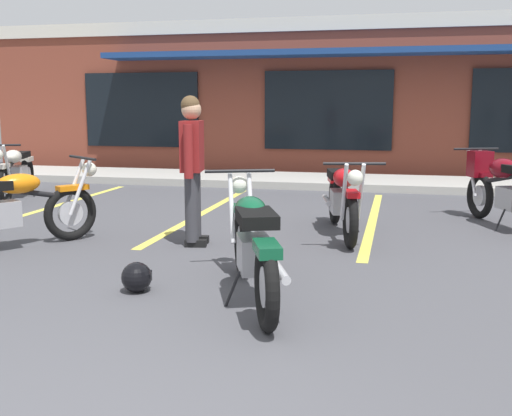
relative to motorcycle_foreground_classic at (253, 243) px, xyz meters
name	(u,v)px	position (x,y,z in m)	size (l,w,h in m)	color
ground_plane	(222,277)	(-0.42, 0.54, -0.46)	(80.00, 80.00, 0.00)	#47474C
sidewalk_kerb	(318,181)	(-0.42, 7.34, -0.39)	(22.00, 1.80, 0.14)	#A8A59E
brick_storefront_building	(339,99)	(-0.42, 11.26, 1.26)	(16.28, 5.99, 3.43)	brown
painted_stall_lines	(285,216)	(-0.42, 3.74, -0.46)	(12.40, 4.80, 0.01)	#DBCC4C
motorcycle_foreground_classic	(253,243)	(0.00, 0.00, 0.00)	(1.06, 2.01, 0.98)	black
motorcycle_red_sportbike	(342,198)	(0.48, 2.64, 0.00)	(0.85, 2.08, 0.98)	black
motorcycle_black_cruiser	(504,187)	(2.47, 3.65, 0.07)	(1.07, 2.01, 0.98)	black
motorcycle_silver_naked	(16,171)	(-5.17, 4.36, 0.00)	(1.03, 2.03, 0.98)	black
motorcycle_blue_standard	(9,208)	(-2.99, 1.07, 0.00)	(1.45, 1.81, 0.98)	black
person_by_back_row	(192,161)	(-1.11, 1.74, 0.49)	(0.32, 0.61, 1.68)	black
helmet_on_pavement	(137,277)	(-1.00, -0.06, -0.33)	(0.26, 0.26, 0.26)	black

